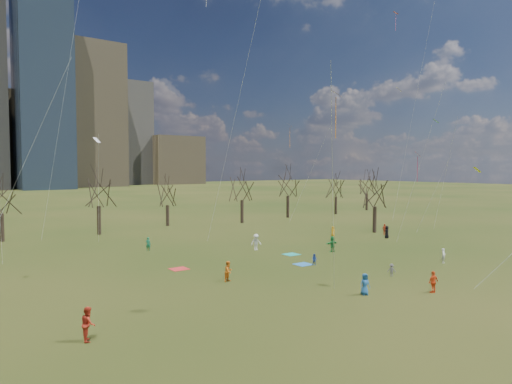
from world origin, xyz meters
TOP-DOWN VIEW (x-y plane):
  - ground at (0.00, 0.00)m, footprint 500.00×500.00m
  - bare_tree_row at (-0.09, 37.22)m, footprint 113.04×29.80m
  - blanket_teal at (5.07, 12.36)m, footprint 1.60×1.50m
  - blanket_navy at (2.62, 7.77)m, footprint 1.60×1.50m
  - blanket_crimson at (-8.08, 13.15)m, footprint 1.60×1.50m
  - person_0 at (-0.95, -2.89)m, footprint 0.92×0.76m
  - person_1 at (14.29, 0.01)m, footprint 0.62×0.51m
  - person_2 at (-20.16, 0.13)m, footprint 0.91×1.06m
  - person_3 at (5.49, -0.43)m, footprint 0.76×0.81m
  - person_4 at (3.63, -5.60)m, footprint 1.02×0.52m
  - person_5 at (9.87, 10.87)m, footprint 1.63×0.53m
  - person_6 at (22.94, 13.46)m, footprint 0.92×0.97m
  - person_8 at (3.22, 6.82)m, footprint 0.64×0.69m
  - person_9 at (3.58, 16.82)m, footprint 1.35×1.01m
  - person_10 at (25.39, 15.75)m, footprint 0.94×0.47m
  - person_12 at (18.56, 19.16)m, footprint 0.48×0.70m
  - person_13 at (-6.54, 23.86)m, footprint 0.67×0.65m
  - person_14 at (-6.92, 6.48)m, footprint 1.01×0.91m
  - kites_airborne at (5.06, 12.41)m, footprint 56.63×45.42m

SIDE VIEW (x-z plane):
  - ground at x=0.00m, z-range 0.00..0.00m
  - blanket_teal at x=5.07m, z-range 0.00..0.03m
  - blanket_navy at x=2.62m, z-range 0.00..0.03m
  - blanket_crimson at x=-8.08m, z-range 0.00..0.03m
  - person_3 at x=5.49m, z-range 0.00..1.10m
  - person_8 at x=3.22m, z-range 0.00..1.12m
  - person_12 at x=18.56m, z-range 0.00..1.38m
  - person_1 at x=14.29m, z-range 0.00..1.47m
  - person_10 at x=25.39m, z-range 0.00..1.54m
  - person_13 at x=-6.54m, z-range 0.00..1.55m
  - person_0 at x=-0.95m, z-range 0.00..1.61m
  - person_4 at x=3.63m, z-range 0.00..1.67m
  - person_6 at x=22.94m, z-range 0.00..1.67m
  - person_14 at x=-6.92m, z-range 0.00..1.72m
  - person_5 at x=9.87m, z-range 0.00..1.75m
  - person_9 at x=3.58m, z-range 0.00..1.86m
  - person_2 at x=-20.16m, z-range 0.00..1.88m
  - bare_tree_row at x=-0.09m, z-range 1.37..10.87m
  - kites_airborne at x=5.06m, z-range -2.60..28.93m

